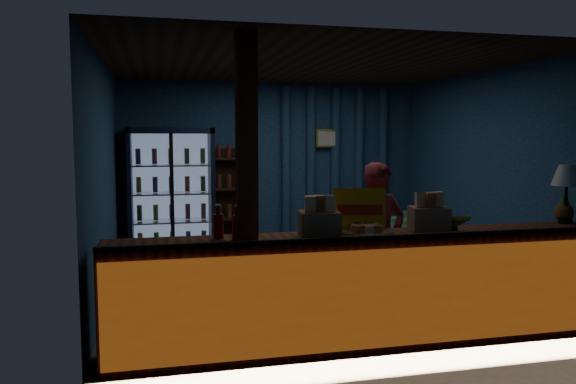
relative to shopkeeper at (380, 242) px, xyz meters
name	(u,v)px	position (x,y,z in m)	size (l,w,h in m)	color
ground	(310,286)	(-0.33, 1.31, -0.76)	(4.60, 4.60, 0.00)	#515154
room_walls	(310,154)	(-0.33, 1.31, 0.80)	(4.60, 4.60, 4.60)	navy
counter	(369,289)	(-0.33, -0.60, -0.29)	(4.40, 0.57, 0.99)	brown
support_post	(247,196)	(-1.38, -0.59, 0.54)	(0.16, 0.16, 2.60)	maroon
beverage_cooler	(171,195)	(-1.88, 3.23, 0.17)	(1.20, 0.62, 1.90)	black
bottle_shelf	(229,202)	(-1.03, 3.37, 0.03)	(0.50, 0.28, 1.60)	#3E2B13
curtain_folds	(335,167)	(0.67, 3.45, 0.54)	(1.74, 0.14, 2.50)	navy
framed_picture	(327,138)	(0.52, 3.41, 0.99)	(0.36, 0.04, 0.28)	gold
shopkeeper	(380,242)	(0.00, 0.00, 0.00)	(0.56, 0.37, 1.53)	maroon
green_chair	(409,234)	(1.57, 2.65, -0.44)	(0.69, 0.71, 0.65)	#5EBC7B
side_table	(325,243)	(0.28, 2.70, -0.53)	(0.60, 0.51, 0.55)	#3E2B13
yellow_sign	(359,209)	(-0.35, -0.37, 0.37)	(0.47, 0.19, 0.37)	#F0A80C
soda_bottles	(228,225)	(-1.53, -0.54, 0.30)	(0.23, 0.17, 0.28)	red
snack_box_left	(319,222)	(-0.79, -0.61, 0.31)	(0.36, 0.31, 0.34)	#A87451
snack_box_centre	(429,217)	(0.24, -0.52, 0.31)	(0.37, 0.32, 0.34)	#A87451
pastry_tray	(364,230)	(-0.36, -0.52, 0.21)	(0.49, 0.49, 0.08)	silver
banana_bunches	(440,221)	(0.34, -0.55, 0.27)	(0.48, 0.29, 0.16)	gold
table_lamp	(567,178)	(1.70, -0.44, 0.62)	(0.29, 0.29, 0.56)	black
pineapple	(564,210)	(1.72, -0.41, 0.31)	(0.18, 0.18, 0.30)	brown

